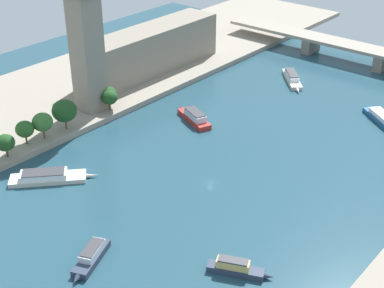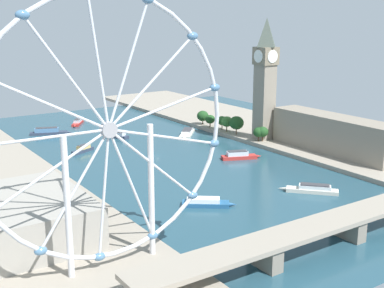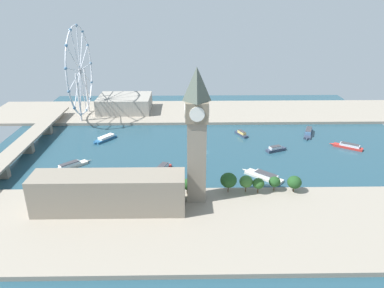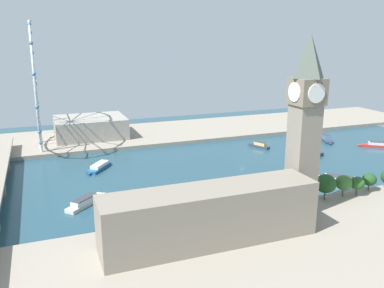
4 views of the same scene
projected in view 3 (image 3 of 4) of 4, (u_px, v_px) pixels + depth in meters
ground_plane at (207, 151)px, 337.96m from camera, size 409.33×409.33×0.00m
riverbank_left at (217, 225)px, 226.89m from camera, size 90.00×520.00×3.00m
riverbank_right at (202, 112)px, 447.87m from camera, size 90.00×520.00×3.00m
clock_tower at (197, 135)px, 236.06m from camera, size 15.65×15.65×92.94m
parliament_block at (109, 193)px, 235.84m from camera, size 22.00×100.01×25.95m
tree_row_embankment at (242, 182)px, 259.32m from camera, size 12.14×87.57×15.02m
ferris_wheel at (80, 72)px, 407.62m from camera, size 101.97×3.20×104.38m
riverside_hall at (125, 103)px, 444.35m from camera, size 49.70×63.44×18.44m
river_bridge at (24, 144)px, 331.93m from camera, size 221.33×16.94×11.50m
tour_boat_0 at (348, 146)px, 344.35m from camera, size 20.98×28.00×5.08m
tour_boat_1 at (276, 149)px, 337.99m from camera, size 12.81×22.48×5.28m
tour_boat_2 at (71, 165)px, 305.59m from camera, size 26.19×27.74×4.99m
tour_boat_3 at (241, 133)px, 375.79m from camera, size 21.69×12.52×5.48m
tour_boat_4 at (105, 138)px, 363.37m from camera, size 25.98×21.03×4.45m
tour_boat_5 at (264, 176)px, 288.37m from camera, size 28.87×31.10×4.48m
tour_boat_6 at (162, 170)px, 297.19m from camera, size 28.38×15.68×5.96m
tour_boat_7 at (308, 132)px, 377.91m from camera, size 34.66×17.67×5.99m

